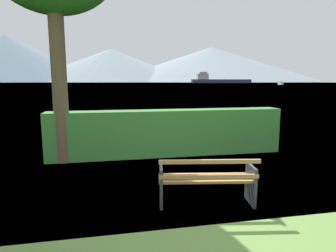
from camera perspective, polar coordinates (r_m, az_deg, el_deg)
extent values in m
plane|color=#567A38|center=(5.20, 7.53, -14.98)|extent=(1400.00, 1400.00, 0.00)
plane|color=slate|center=(313.75, -11.07, 8.45)|extent=(620.00, 620.00, 0.00)
cube|color=#A0703F|center=(4.86, 8.01, -11.04)|extent=(1.62, 0.33, 0.04)
cube|color=#A0703F|center=(5.04, 7.64, -10.30)|extent=(1.62, 0.33, 0.04)
cube|color=#A0703F|center=(5.22, 7.28, -9.60)|extent=(1.62, 0.33, 0.04)
cube|color=#A0703F|center=(4.75, 8.20, -9.98)|extent=(1.62, 0.31, 0.06)
cube|color=#A0703F|center=(4.63, 8.37, -7.06)|extent=(1.62, 0.31, 0.06)
cube|color=#2D2D33|center=(4.99, -1.38, -11.78)|extent=(0.13, 0.51, 0.68)
cube|color=#2D2D33|center=(5.24, 16.22, -11.12)|extent=(0.13, 0.51, 0.68)
cube|color=#387A33|center=(8.11, 0.07, -1.35)|extent=(6.62, 0.60, 1.30)
cylinder|color=brown|center=(7.77, -20.89, 8.34)|extent=(0.37, 0.37, 4.20)
cube|color=#2D384C|center=(313.42, 10.60, 8.81)|extent=(64.42, 13.87, 3.74)
cube|color=beige|center=(308.19, 6.93, 9.80)|extent=(12.12, 8.49, 5.99)
cube|color=silver|center=(308.27, 6.94, 10.53)|extent=(8.75, 9.03, 1.87)
cube|color=silver|center=(170.84, 21.58, 7.85)|extent=(1.98, 4.64, 1.05)
cube|color=beige|center=(170.83, 21.60, 8.20)|extent=(1.16, 1.74, 1.05)
cone|color=slate|center=(617.24, -29.61, 11.65)|extent=(344.47, 344.47, 85.96)
cone|color=gray|center=(580.65, -11.30, 11.78)|extent=(324.17, 324.17, 63.92)
cone|color=gray|center=(615.45, 8.47, 12.02)|extent=(429.54, 429.54, 70.99)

